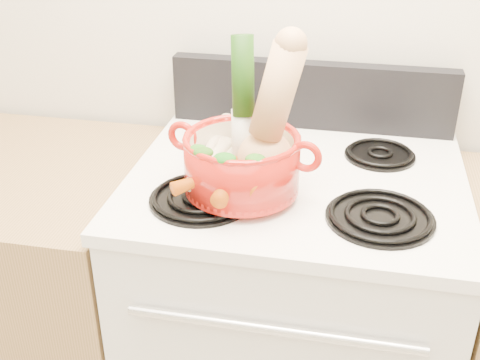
% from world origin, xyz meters
% --- Properties ---
extents(stove_body, '(0.76, 0.65, 0.92)m').
position_xyz_m(stove_body, '(0.00, 1.40, 0.46)').
color(stove_body, silver).
rests_on(stove_body, floor).
extents(cooktop, '(0.78, 0.67, 0.03)m').
position_xyz_m(cooktop, '(0.00, 1.40, 0.93)').
color(cooktop, white).
rests_on(cooktop, stove_body).
extents(control_backsplash, '(0.76, 0.05, 0.18)m').
position_xyz_m(control_backsplash, '(0.00, 1.70, 1.04)').
color(control_backsplash, black).
rests_on(control_backsplash, cooktop).
extents(oven_handle, '(0.60, 0.02, 0.02)m').
position_xyz_m(oven_handle, '(0.00, 1.06, 0.78)').
color(oven_handle, silver).
rests_on(oven_handle, stove_body).
extents(burner_front_left, '(0.22, 0.22, 0.02)m').
position_xyz_m(burner_front_left, '(-0.19, 1.24, 0.96)').
color(burner_front_left, black).
rests_on(burner_front_left, cooktop).
extents(burner_front_right, '(0.22, 0.22, 0.02)m').
position_xyz_m(burner_front_right, '(0.19, 1.24, 0.96)').
color(burner_front_right, black).
rests_on(burner_front_right, cooktop).
extents(burner_back_left, '(0.17, 0.17, 0.02)m').
position_xyz_m(burner_back_left, '(-0.19, 1.54, 0.96)').
color(burner_back_left, black).
rests_on(burner_back_left, cooktop).
extents(burner_back_right, '(0.17, 0.17, 0.02)m').
position_xyz_m(burner_back_right, '(0.19, 1.54, 0.96)').
color(burner_back_right, black).
rests_on(burner_back_right, cooktop).
extents(dutch_oven, '(0.29, 0.29, 0.12)m').
position_xyz_m(dutch_oven, '(-0.11, 1.28, 1.03)').
color(dutch_oven, '#AF180F').
rests_on(dutch_oven, burner_front_left).
extents(pot_handle_left, '(0.07, 0.03, 0.07)m').
position_xyz_m(pot_handle_left, '(-0.25, 1.31, 1.07)').
color(pot_handle_left, '#AF180F').
rests_on(pot_handle_left, dutch_oven).
extents(pot_handle_right, '(0.07, 0.03, 0.07)m').
position_xyz_m(pot_handle_right, '(0.03, 1.26, 1.07)').
color(pot_handle_right, '#AF180F').
rests_on(pot_handle_right, dutch_oven).
extents(squash, '(0.21, 0.16, 0.32)m').
position_xyz_m(squash, '(-0.05, 1.29, 1.14)').
color(squash, tan).
rests_on(squash, dutch_oven).
extents(leek, '(0.08, 0.10, 0.31)m').
position_xyz_m(leek, '(-0.12, 1.32, 1.15)').
color(leek, beige).
rests_on(leek, dutch_oven).
extents(ginger, '(0.09, 0.06, 0.05)m').
position_xyz_m(ginger, '(-0.09, 1.36, 1.02)').
color(ginger, '#D8B885').
rests_on(ginger, dutch_oven).
extents(parsnip_0, '(0.16, 0.21, 0.06)m').
position_xyz_m(parsnip_0, '(-0.14, 1.29, 1.02)').
color(parsnip_0, '#EFE4C2').
rests_on(parsnip_0, dutch_oven).
extents(parsnip_1, '(0.14, 0.21, 0.06)m').
position_xyz_m(parsnip_1, '(-0.16, 1.29, 1.02)').
color(parsnip_1, beige).
rests_on(parsnip_1, dutch_oven).
extents(parsnip_2, '(0.10, 0.20, 0.06)m').
position_xyz_m(parsnip_2, '(-0.16, 1.32, 1.03)').
color(parsnip_2, beige).
rests_on(parsnip_2, dutch_oven).
extents(parsnip_3, '(0.10, 0.18, 0.05)m').
position_xyz_m(parsnip_3, '(-0.18, 1.27, 1.03)').
color(parsnip_3, beige).
rests_on(parsnip_3, dutch_oven).
extents(parsnip_4, '(0.07, 0.22, 0.06)m').
position_xyz_m(parsnip_4, '(-0.19, 1.34, 1.04)').
color(parsnip_4, beige).
rests_on(parsnip_4, dutch_oven).
extents(carrot_0, '(0.04, 0.18, 0.05)m').
position_xyz_m(carrot_0, '(-0.12, 1.23, 1.01)').
color(carrot_0, '#BD5609').
rests_on(carrot_0, dutch_oven).
extents(carrot_1, '(0.12, 0.12, 0.04)m').
position_xyz_m(carrot_1, '(-0.18, 1.21, 1.02)').
color(carrot_1, '#C65B09').
rests_on(carrot_1, dutch_oven).
extents(carrot_2, '(0.11, 0.17, 0.05)m').
position_xyz_m(carrot_2, '(-0.09, 1.25, 1.02)').
color(carrot_2, '#C85C0A').
rests_on(carrot_2, dutch_oven).
extents(carrot_3, '(0.12, 0.13, 0.04)m').
position_xyz_m(carrot_3, '(-0.13, 1.24, 1.03)').
color(carrot_3, '#BC4109').
rests_on(carrot_3, dutch_oven).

